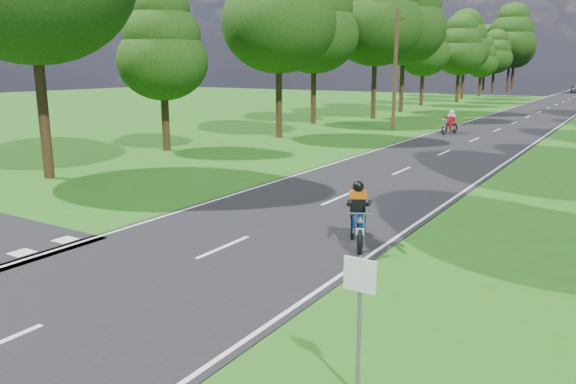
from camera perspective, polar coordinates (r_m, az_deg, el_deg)
The scene contains 7 objects.
ground at distance 12.54m, azimuth -12.33°, elevation -8.02°, with size 160.00×160.00×0.00m, color #265814.
main_road at distance 59.03m, azimuth 24.16°, elevation 7.42°, with size 7.00×140.00×0.02m, color black.
road_markings at distance 57.20m, azimuth 23.75°, elevation 7.34°, with size 7.40×140.00×0.01m.
telegraph_pole at distance 39.01m, azimuth 10.84°, elevation 12.09°, with size 1.20×0.26×8.00m.
road_sign at distance 7.52m, azimuth 7.26°, elevation -11.23°, with size 0.45×0.07×2.00m.
rider_near_blue at distance 13.97m, azimuth 7.13°, elevation -2.18°, with size 0.63×1.89×1.57m, color navy, non-canonical shape.
rider_far_red at distance 38.08m, azimuth 16.14°, elevation 6.86°, with size 0.61×1.84×1.53m, color #A20C17, non-canonical shape.
Camera 1 is at (8.34, -8.28, 4.39)m, focal length 35.00 mm.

